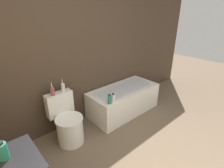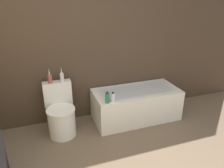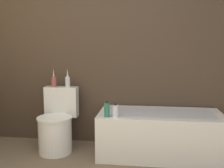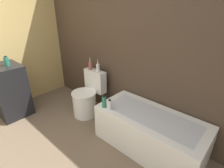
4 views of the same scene
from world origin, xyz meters
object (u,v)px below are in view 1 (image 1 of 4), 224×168
(bathtub, at_px, (124,100))
(shampoo_bottle_short, at_px, (113,98))
(soap_bottle_glass, at_px, (3,151))
(vase_silver, at_px, (63,87))
(toilet, at_px, (68,123))
(vase_gold, at_px, (52,90))
(shampoo_bottle_tall, at_px, (109,99))

(bathtub, distance_m, shampoo_bottle_short, 0.64)
(soap_bottle_glass, relative_size, vase_silver, 0.68)
(toilet, bearing_deg, bathtub, 0.62)
(soap_bottle_glass, distance_m, shampoo_bottle_short, 1.81)
(soap_bottle_glass, xyz_separation_m, vase_silver, (1.00, 1.03, -0.13))
(bathtub, relative_size, vase_gold, 6.08)
(bathtub, bearing_deg, toilet, -179.38)
(vase_gold, height_order, shampoo_bottle_short, vase_gold)
(toilet, distance_m, vase_gold, 0.57)
(bathtub, xyz_separation_m, soap_bottle_glass, (-2.16, -0.85, 0.71))
(soap_bottle_glass, bearing_deg, shampoo_bottle_tall, 20.71)
(toilet, relative_size, vase_gold, 3.28)
(vase_gold, xyz_separation_m, vase_silver, (0.18, 0.01, 0.00))
(vase_gold, xyz_separation_m, shampoo_bottle_short, (0.83, -0.41, -0.26))
(vase_gold, bearing_deg, shampoo_bottle_tall, -29.58)
(vase_silver, bearing_deg, soap_bottle_glass, -134.26)
(vase_silver, bearing_deg, bathtub, -9.12)
(vase_silver, height_order, shampoo_bottle_short, vase_silver)
(shampoo_bottle_tall, distance_m, shampoo_bottle_short, 0.09)
(vase_gold, height_order, vase_silver, vase_silver)
(soap_bottle_glass, bearing_deg, shampoo_bottle_short, 20.03)
(vase_silver, xyz_separation_m, shampoo_bottle_short, (0.66, -0.42, -0.26))
(toilet, xyz_separation_m, shampoo_bottle_short, (0.75, -0.23, 0.27))
(toilet, height_order, shampoo_bottle_tall, toilet)
(toilet, distance_m, vase_silver, 0.58)
(shampoo_bottle_short, bearing_deg, soap_bottle_glass, -159.97)
(toilet, height_order, vase_gold, vase_gold)
(soap_bottle_glass, distance_m, vase_silver, 1.45)
(soap_bottle_glass, height_order, vase_gold, soap_bottle_glass)
(vase_gold, relative_size, shampoo_bottle_tall, 1.34)
(toilet, height_order, soap_bottle_glass, soap_bottle_glass)
(vase_silver, xyz_separation_m, shampoo_bottle_tall, (0.57, -0.44, -0.25))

